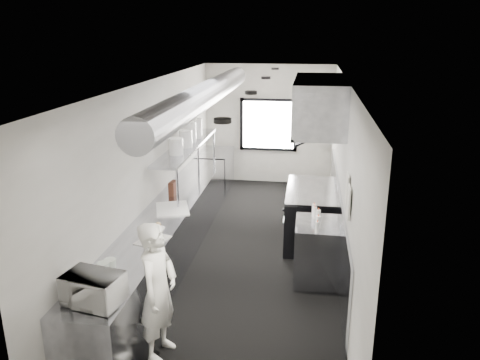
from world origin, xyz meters
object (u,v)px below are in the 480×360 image
(plate_stack_b, at_px, (186,139))
(squeeze_bottle_c, at_px, (318,216))
(far_work_table, at_px, (215,171))
(microwave, at_px, (93,289))
(deli_tub_a, at_px, (103,267))
(plate_stack_c, at_px, (189,132))
(line_cook, at_px, (158,291))
(knife_block, at_px, (173,188))
(pass_shelf, at_px, (187,147))
(cutting_board, at_px, (172,209))
(plate_stack_d, at_px, (196,128))
(squeeze_bottle_e, at_px, (314,210))
(squeeze_bottle_b, at_px, (318,222))
(deli_tub_b, at_px, (110,263))
(prep_counter, at_px, (168,237))
(range, at_px, (310,215))
(bottle_station, at_px, (317,252))
(exhaust_hood, at_px, (319,104))
(squeeze_bottle_d, at_px, (315,213))
(squeeze_bottle_a, at_px, (317,227))
(plate_stack_a, at_px, (176,146))

(plate_stack_b, height_order, squeeze_bottle_c, plate_stack_b)
(far_work_table, xyz_separation_m, microwave, (0.04, -6.34, 0.61))
(deli_tub_a, relative_size, plate_stack_c, 0.38)
(line_cook, bearing_deg, knife_block, 21.45)
(pass_shelf, distance_m, knife_block, 0.96)
(deli_tub_a, height_order, cutting_board, deli_tub_a)
(microwave, bearing_deg, plate_stack_d, 101.34)
(plate_stack_b, height_order, squeeze_bottle_e, plate_stack_b)
(deli_tub_a, distance_m, squeeze_bottle_b, 2.92)
(deli_tub_a, height_order, deli_tub_b, deli_tub_a)
(microwave, bearing_deg, deli_tub_b, 111.78)
(prep_counter, height_order, cutting_board, cutting_board)
(pass_shelf, distance_m, range, 2.49)
(line_cook, relative_size, squeeze_bottle_b, 8.65)
(bottle_station, relative_size, squeeze_bottle_e, 4.73)
(squeeze_bottle_c, bearing_deg, squeeze_bottle_e, 103.15)
(exhaust_hood, bearing_deg, microwave, -119.91)
(microwave, distance_m, knife_block, 3.34)
(knife_block, height_order, squeeze_bottle_d, knife_block)
(plate_stack_c, xyz_separation_m, squeeze_bottle_b, (2.35, -2.14, -0.77))
(prep_counter, height_order, plate_stack_b, plate_stack_b)
(plate_stack_b, distance_m, plate_stack_c, 0.42)
(range, xyz_separation_m, squeeze_bottle_c, (0.10, -1.39, 0.53))
(deli_tub_b, relative_size, squeeze_bottle_c, 0.70)
(range, xyz_separation_m, knife_block, (-2.28, -0.51, 0.55))
(deli_tub_a, bearing_deg, far_work_table, 88.49)
(prep_counter, xyz_separation_m, squeeze_bottle_c, (2.29, -0.19, 0.55))
(pass_shelf, xyz_separation_m, microwave, (0.08, -4.14, -0.48))
(squeeze_bottle_a, bearing_deg, bottle_station, 85.51)
(microwave, relative_size, squeeze_bottle_b, 2.85)
(deli_tub_b, bearing_deg, squeeze_bottle_c, 35.31)
(exhaust_hood, distance_m, plate_stack_d, 2.52)
(squeeze_bottle_a, bearing_deg, squeeze_bottle_e, 94.10)
(range, xyz_separation_m, plate_stack_b, (-2.21, 0.13, 1.25))
(far_work_table, xyz_separation_m, line_cook, (0.55, -5.87, 0.35))
(deli_tub_a, distance_m, plate_stack_c, 3.83)
(far_work_table, bearing_deg, knife_block, -91.79)
(line_cook, height_order, squeeze_bottle_c, line_cook)
(deli_tub_a, bearing_deg, squeeze_bottle_d, 39.62)
(cutting_board, bearing_deg, microwave, -90.94)
(line_cook, bearing_deg, microwave, 141.34)
(deli_tub_b, bearing_deg, squeeze_bottle_d, 38.56)
(bottle_station, relative_size, deli_tub_a, 6.20)
(plate_stack_c, xyz_separation_m, squeeze_bottle_a, (2.34, -2.29, -0.78))
(line_cook, distance_m, squeeze_bottle_e, 2.80)
(line_cook, bearing_deg, far_work_table, 14.13)
(deli_tub_b, relative_size, plate_stack_c, 0.37)
(line_cook, relative_size, squeeze_bottle_a, 10.02)
(plate_stack_a, xyz_separation_m, squeeze_bottle_a, (2.32, -1.34, -0.73))
(exhaust_hood, distance_m, line_cook, 4.09)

